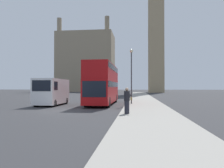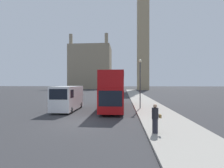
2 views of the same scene
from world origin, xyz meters
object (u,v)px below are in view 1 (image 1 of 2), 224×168
object	(u,v)px
street_lamp	(131,68)
white_van	(52,91)
red_double_decker_bus	(103,82)
pedestrian	(127,101)

from	to	relation	value
street_lamp	white_van	bearing A→B (deg)	-170.84
red_double_decker_bus	pedestrian	size ratio (longest dim) A/B	5.94
white_van	pedestrian	distance (m)	11.15
red_double_decker_bus	street_lamp	distance (m)	3.56
red_double_decker_bus	street_lamp	xyz separation A→B (m)	(3.16, -0.57, 1.53)
red_double_decker_bus	pedestrian	world-z (taller)	red_double_decker_bus
white_van	red_double_decker_bus	bearing A→B (deg)	20.32
red_double_decker_bus	pedestrian	bearing A→B (deg)	-71.96
white_van	street_lamp	distance (m)	8.79
red_double_decker_bus	pedestrian	xyz separation A→B (m)	(3.07, -9.42, -1.42)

